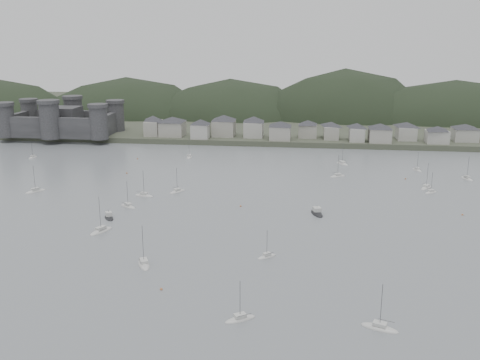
# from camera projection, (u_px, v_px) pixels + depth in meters

# --- Properties ---
(ground) EXTENTS (900.00, 900.00, 0.00)m
(ground) POSITION_uv_depth(u_px,v_px,m) (203.00, 277.00, 138.36)
(ground) COLOR slate
(ground) RESTS_ON ground
(far_shore_land) EXTENTS (900.00, 250.00, 3.00)m
(far_shore_land) POSITION_uv_depth(u_px,v_px,m) (275.00, 113.00, 420.78)
(far_shore_land) COLOR #383D2D
(far_shore_land) RESTS_ON ground
(forested_ridge) EXTENTS (851.55, 103.94, 102.57)m
(forested_ridge) POSITION_uv_depth(u_px,v_px,m) (280.00, 136.00, 398.94)
(forested_ridge) COLOR black
(forested_ridge) RESTS_ON ground
(castle) EXTENTS (66.00, 43.00, 20.00)m
(castle) POSITION_uv_depth(u_px,v_px,m) (62.00, 121.00, 322.45)
(castle) COLOR #2F2E31
(castle) RESTS_ON far_shore_land
(waterfront_town) EXTENTS (451.48, 28.46, 12.92)m
(waterfront_town) POSITION_uv_depth(u_px,v_px,m) (353.00, 129.00, 305.76)
(waterfront_town) COLOR #99958C
(waterfront_town) RESTS_ON far_shore_land
(sailboat_lead) EXTENTS (7.32, 5.86, 9.90)m
(sailboat_lead) POSITION_uv_depth(u_px,v_px,m) (240.00, 319.00, 117.68)
(sailboat_lead) COLOR beige
(sailboat_lead) RESTS_ON ground
(moored_fleet) EXTENTS (234.02, 165.08, 12.75)m
(moored_fleet) POSITION_uv_depth(u_px,v_px,m) (206.00, 207.00, 194.35)
(moored_fleet) COLOR beige
(moored_fleet) RESTS_ON ground
(motor_launch_near) EXTENTS (5.72, 9.50, 4.12)m
(motor_launch_near) POSITION_uv_depth(u_px,v_px,m) (317.00, 213.00, 187.73)
(motor_launch_near) COLOR black
(motor_launch_near) RESTS_ON ground
(motor_launch_far) EXTENTS (6.01, 7.52, 3.74)m
(motor_launch_far) POSITION_uv_depth(u_px,v_px,m) (109.00, 217.00, 183.37)
(motor_launch_far) COLOR black
(motor_launch_far) RESTS_ON ground
(mooring_buoys) EXTENTS (138.94, 140.14, 0.70)m
(mooring_buoys) POSITION_uv_depth(u_px,v_px,m) (251.00, 194.00, 210.32)
(mooring_buoys) COLOR #B3693B
(mooring_buoys) RESTS_ON ground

